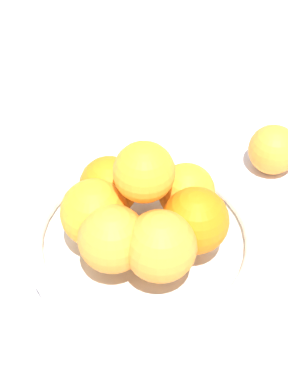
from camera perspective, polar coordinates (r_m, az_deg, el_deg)
name	(u,v)px	position (r m, az deg, el deg)	size (l,w,h in m)	color
ground_plane	(144,254)	(0.80, 0.00, -5.50)	(4.00, 4.00, 0.00)	silver
fruit_bowl	(144,242)	(0.78, 0.00, -4.48)	(0.29, 0.29, 0.04)	silver
orange_pile	(143,209)	(0.73, -0.11, -1.55)	(0.19, 0.20, 0.13)	orange
stray_orange	(273,150)	(0.90, 11.42, 3.72)	(0.07, 0.07, 0.07)	orange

